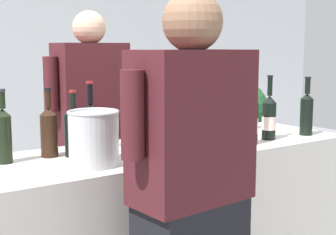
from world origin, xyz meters
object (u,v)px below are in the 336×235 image
object	(u,v)px
wine_glass	(212,122)
ice_bucket	(94,138)
wine_bottle_1	(165,118)
wine_bottle_11	(224,116)
wine_bottle_2	(91,126)
wine_bottle_3	(151,119)
person_server	(92,159)
person_guest	(191,225)
wine_bottle_6	(210,113)
wine_bottle_8	(247,109)
wine_bottle_7	(74,131)
wine_bottle_0	(251,121)
potted_shrub	(231,137)
wine_bottle_9	(269,117)
wine_bottle_10	(307,112)
wine_bottle_4	(49,130)
wine_bottle_5	(3,134)

from	to	relation	value
wine_glass	ice_bucket	size ratio (longest dim) A/B	0.84
wine_bottle_1	ice_bucket	world-z (taller)	wine_bottle_1
wine_bottle_11	wine_glass	bearing A→B (deg)	-141.82
wine_bottle_2	ice_bucket	distance (m)	0.33
wine_bottle_3	person_server	size ratio (longest dim) A/B	0.20
person_guest	wine_glass	bearing A→B (deg)	43.49
wine_bottle_6	person_server	world-z (taller)	person_server
wine_bottle_11	wine_glass	world-z (taller)	wine_bottle_11
wine_bottle_8	wine_bottle_2	bearing A→B (deg)	-179.75
wine_bottle_1	wine_bottle_7	world-z (taller)	wine_bottle_1
wine_bottle_0	person_guest	size ratio (longest dim) A/B	0.19
ice_bucket	potted_shrub	bearing A→B (deg)	31.47
wine_bottle_0	wine_bottle_7	distance (m)	0.91
wine_bottle_1	wine_bottle_9	distance (m)	0.56
wine_bottle_3	wine_bottle_10	xyz separation A→B (m)	(0.86, -0.30, 0.00)
wine_bottle_1	wine_bottle_10	size ratio (longest dim) A/B	1.05
wine_bottle_1	wine_bottle_4	distance (m)	0.68
wine_bottle_6	wine_bottle_11	size ratio (longest dim) A/B	1.06
wine_bottle_1	wine_bottle_11	xyz separation A→B (m)	(0.29, -0.15, 0.00)
person_server	potted_shrub	bearing A→B (deg)	12.86
wine_bottle_9	wine_bottle_10	size ratio (longest dim) A/B	1.05
wine_glass	wine_bottle_1	bearing A→B (deg)	96.58
ice_bucket	person_guest	world-z (taller)	person_guest
wine_bottle_8	potted_shrub	distance (m)	0.98
wine_bottle_9	person_server	xyz separation A→B (m)	(-0.70, 0.74, -0.28)
wine_bottle_0	wine_bottle_11	distance (m)	0.21
wine_bottle_2	wine_bottle_4	distance (m)	0.23
wine_bottle_5	wine_glass	distance (m)	0.97
wine_bottle_1	person_guest	world-z (taller)	person_guest
wine_bottle_4	wine_bottle_10	size ratio (longest dim) A/B	0.96
wine_bottle_10	wine_bottle_11	distance (m)	0.49
wine_bottle_11	wine_bottle_1	bearing A→B (deg)	153.69
wine_bottle_4	wine_bottle_10	xyz separation A→B (m)	(1.41, -0.29, 0.01)
wine_bottle_0	wine_bottle_2	size ratio (longest dim) A/B	0.97
wine_bottle_6	wine_bottle_8	bearing A→B (deg)	-1.88
wine_bottle_9	ice_bucket	xyz separation A→B (m)	(-1.04, 0.00, -0.00)
wine_bottle_0	wine_bottle_5	size ratio (longest dim) A/B	1.01
wine_bottle_2	wine_bottle_6	distance (m)	0.76
person_server	wine_bottle_2	bearing A→B (deg)	-115.70
wine_bottle_0	person_guest	bearing A→B (deg)	-149.82
wine_bottle_1	wine_bottle_7	distance (m)	0.59
ice_bucket	wine_bottle_0	bearing A→B (deg)	-2.78
wine_bottle_6	wine_bottle_7	distance (m)	0.89
wine_bottle_2	wine_bottle_10	size ratio (longest dim) A/B	1.01
wine_bottle_0	ice_bucket	bearing A→B (deg)	177.22
wine_bottle_8	wine_glass	world-z (taller)	wine_bottle_8
wine_glass	person_server	xyz separation A→B (m)	(-0.28, 0.76, -0.30)
wine_bottle_0	person_server	size ratio (longest dim) A/B	0.19
wine_bottle_2	wine_bottle_7	size ratio (longest dim) A/B	1.10
wine_bottle_0	wine_bottle_3	world-z (taller)	wine_bottle_3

